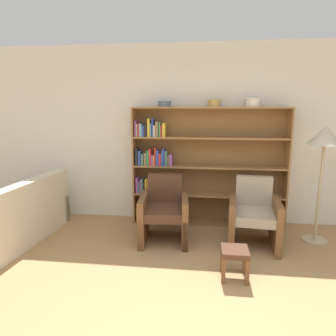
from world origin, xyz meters
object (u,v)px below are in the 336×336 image
(bowl_brass, at_px, (214,103))
(armchair_leather, at_px, (164,212))
(bookshelf, at_px, (195,167))
(bowl_terracotta, at_px, (253,102))
(armchair_cushioned, at_px, (254,215))
(bowl_olive, at_px, (165,103))
(footstool, at_px, (235,255))
(floor_lamp, at_px, (325,141))
(couch, at_px, (8,221))

(bowl_brass, height_order, armchair_leather, bowl_brass)
(bookshelf, relative_size, bowl_terracotta, 10.54)
(bowl_brass, bearing_deg, armchair_cushioned, -50.32)
(bowl_olive, bearing_deg, footstool, -58.09)
(bowl_terracotta, xyz_separation_m, floor_lamp, (0.86, -0.45, -0.51))
(bowl_olive, height_order, couch, bowl_olive)
(bookshelf, height_order, armchair_cushioned, bookshelf)
(armchair_leather, distance_m, floor_lamp, 2.29)
(bowl_olive, height_order, bowl_terracotta, bowl_terracotta)
(bowl_terracotta, xyz_separation_m, armchair_leather, (-1.20, -0.65, -1.48))
(bowl_brass, height_order, floor_lamp, bowl_brass)
(floor_lamp, bearing_deg, armchair_leather, -174.59)
(bowl_brass, distance_m, couch, 3.31)
(bowl_brass, bearing_deg, floor_lamp, -17.86)
(couch, height_order, floor_lamp, floor_lamp)
(armchair_leather, height_order, floor_lamp, floor_lamp)
(armchair_leather, bearing_deg, bowl_brass, -139.76)
(bookshelf, height_order, bowl_terracotta, bowl_terracotta)
(couch, bearing_deg, footstool, -96.10)
(armchair_leather, xyz_separation_m, footstool, (0.87, -0.87, -0.14))
(bowl_olive, relative_size, armchair_leather, 0.24)
(couch, distance_m, armchair_leather, 2.12)
(bowl_terracotta, bearing_deg, floor_lamp, -27.82)
(floor_lamp, bearing_deg, footstool, -138.15)
(bowl_olive, distance_m, floor_lamp, 2.24)
(bowl_olive, xyz_separation_m, footstool, (0.95, -1.52, -1.60))
(bowl_brass, height_order, couch, bowl_brass)
(bookshelf, bearing_deg, bowl_terracotta, -1.55)
(bowl_brass, relative_size, armchair_cushioned, 0.24)
(floor_lamp, bearing_deg, bookshelf, 164.13)
(bowl_brass, distance_m, floor_lamp, 1.56)
(armchair_leather, distance_m, footstool, 1.24)
(bowl_brass, bearing_deg, footstool, -81.96)
(bowl_brass, height_order, footstool, bowl_brass)
(bookshelf, xyz_separation_m, bowl_brass, (0.27, -0.02, 0.97))
(floor_lamp, bearing_deg, bowl_brass, 162.14)
(bookshelf, distance_m, armchair_leather, 0.92)
(bowl_olive, height_order, floor_lamp, bowl_olive)
(bookshelf, height_order, footstool, bookshelf)
(bookshelf, distance_m, footstool, 1.74)
(bowl_olive, bearing_deg, bookshelf, 2.72)
(bowl_terracotta, height_order, footstool, bowl_terracotta)
(bowl_brass, bearing_deg, bookshelf, 175.26)
(armchair_leather, xyz_separation_m, floor_lamp, (2.06, 0.20, 0.97))
(couch, bearing_deg, armchair_cushioned, -79.97)
(bowl_olive, xyz_separation_m, bowl_terracotta, (1.28, 0.00, 0.02))
(footstool, bearing_deg, bowl_brass, 98.04)
(armchair_leather, bearing_deg, floor_lamp, -179.08)
(couch, xyz_separation_m, armchair_cushioned, (3.29, 0.32, 0.11))
(bowl_terracotta, distance_m, armchair_leather, 2.01)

